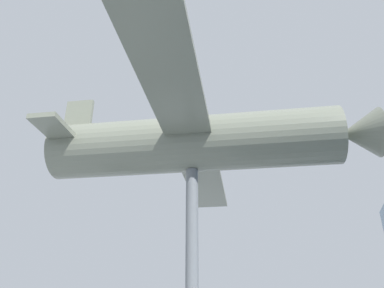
{
  "coord_description": "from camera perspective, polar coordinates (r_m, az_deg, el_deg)",
  "views": [
    {
      "loc": [
        11.84,
        3.81,
        1.68
      ],
      "look_at": [
        0.0,
        0.0,
        7.68
      ],
      "focal_mm": 35.0,
      "sensor_mm": 36.0,
      "label": 1
    }
  ],
  "objects": [
    {
      "name": "support_pylon_central",
      "position": [
        12.55,
        0.0,
        -18.23
      ],
      "size": [
        0.43,
        0.43,
        6.64
      ],
      "color": "slate",
      "rests_on": "ground_plane"
    },
    {
      "name": "suspended_airplane",
      "position": [
        13.78,
        1.36,
        0.13
      ],
      "size": [
        16.06,
        12.35,
        3.3
      ],
      "rotation": [
        0.0,
        0.0,
        0.17
      ],
      "color": "slate",
      "rests_on": "support_pylon_central"
    }
  ]
}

